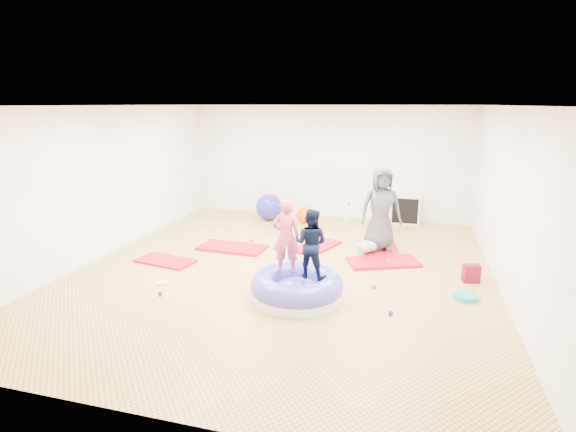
# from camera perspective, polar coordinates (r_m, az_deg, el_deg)

# --- Properties ---
(room) EXTENTS (7.01, 8.01, 2.81)m
(room) POSITION_cam_1_polar(r_m,az_deg,el_deg) (7.54, -0.61, 3.15)
(room) COLOR tan
(room) RESTS_ON ground
(gym_mat_front_left) EXTENTS (1.16, 0.72, 0.05)m
(gym_mat_front_left) POSITION_cam_1_polar(r_m,az_deg,el_deg) (8.59, -15.28, -5.52)
(gym_mat_front_left) COLOR #A80100
(gym_mat_front_left) RESTS_ON ground
(gym_mat_mid_left) EXTENTS (1.35, 0.73, 0.05)m
(gym_mat_mid_left) POSITION_cam_1_polar(r_m,az_deg,el_deg) (9.09, -7.10, -3.99)
(gym_mat_mid_left) COLOR #A80100
(gym_mat_mid_left) RESTS_ON ground
(gym_mat_center_back) EXTENTS (0.90, 1.22, 0.05)m
(gym_mat_center_back) POSITION_cam_1_polar(r_m,az_deg,el_deg) (9.11, 3.66, -3.89)
(gym_mat_center_back) COLOR #A80100
(gym_mat_center_back) RESTS_ON ground
(gym_mat_right) EXTENTS (1.41, 1.07, 0.05)m
(gym_mat_right) POSITION_cam_1_polar(r_m,az_deg,el_deg) (8.40, 12.00, -5.74)
(gym_mat_right) COLOR #A80100
(gym_mat_right) RESTS_ON ground
(gym_mat_rear_right) EXTENTS (0.83, 1.38, 0.05)m
(gym_mat_rear_right) POSITION_cam_1_polar(r_m,az_deg,el_deg) (8.99, 11.69, -4.38)
(gym_mat_rear_right) COLOR #A80100
(gym_mat_rear_right) RESTS_ON ground
(inflatable_cushion) EXTENTS (1.39, 1.39, 0.44)m
(inflatable_cushion) POSITION_cam_1_polar(r_m,az_deg,el_deg) (6.76, 1.12, -9.08)
(inflatable_cushion) COLOR white
(inflatable_cushion) RESTS_ON ground
(child_pink) EXTENTS (0.46, 0.35, 1.12)m
(child_pink) POSITION_cam_1_polar(r_m,az_deg,el_deg) (6.66, -0.25, -2.22)
(child_pink) COLOR #D84062
(child_pink) RESTS_ON inflatable_cushion
(child_navy) EXTENTS (0.54, 0.45, 1.03)m
(child_navy) POSITION_cam_1_polar(r_m,az_deg,el_deg) (6.49, 2.92, -3.09)
(child_navy) COLOR black
(child_navy) RESTS_ON inflatable_cushion
(adult_caregiver) EXTENTS (0.92, 0.74, 1.62)m
(adult_caregiver) POSITION_cam_1_polar(r_m,az_deg,el_deg) (8.84, 11.72, 0.94)
(adult_caregiver) COLOR #413F4B
(adult_caregiver) RESTS_ON gym_mat_rear_right
(infant) EXTENTS (0.39, 0.40, 0.23)m
(infant) POSITION_cam_1_polar(r_m,az_deg,el_deg) (8.73, 9.95, -3.86)
(infant) COLOR #91A9D1
(infant) RESTS_ON gym_mat_rear_right
(ball_pit_balls) EXTENTS (4.39, 3.35, 0.07)m
(ball_pit_balls) POSITION_cam_1_polar(r_m,az_deg,el_deg) (8.27, 1.52, -5.66)
(ball_pit_balls) COLOR #ECF931
(ball_pit_balls) RESTS_ON ground
(exercise_ball_blue) EXTENTS (0.65, 0.65, 0.65)m
(exercise_ball_blue) POSITION_cam_1_polar(r_m,az_deg,el_deg) (11.19, -2.42, 1.13)
(exercise_ball_blue) COLOR #2223A0
(exercise_ball_blue) RESTS_ON ground
(exercise_ball_orange) EXTENTS (0.40, 0.40, 0.40)m
(exercise_ball_orange) POSITION_cam_1_polar(r_m,az_deg,el_deg) (10.94, 2.16, 0.16)
(exercise_ball_orange) COLOR #DF4A04
(exercise_ball_orange) RESTS_ON ground
(infant_play_gym) EXTENTS (0.74, 0.70, 0.57)m
(infant_play_gym) POSITION_cam_1_polar(r_m,az_deg,el_deg) (10.64, 9.22, 0.57)
(infant_play_gym) COLOR silver
(infant_play_gym) RESTS_ON ground
(cube_shelf) EXTENTS (0.70, 0.34, 0.70)m
(cube_shelf) POSITION_cam_1_polar(r_m,az_deg,el_deg) (11.18, 14.65, 0.79)
(cube_shelf) COLOR silver
(cube_shelf) RESTS_ON ground
(balance_disc) EXTENTS (0.36, 0.36, 0.08)m
(balance_disc) POSITION_cam_1_polar(r_m,az_deg,el_deg) (7.28, 21.61, -9.48)
(balance_disc) COLOR teal
(balance_disc) RESTS_ON ground
(backpack) EXTENTS (0.29, 0.22, 0.30)m
(backpack) POSITION_cam_1_polar(r_m,az_deg,el_deg) (7.93, 22.24, -6.78)
(backpack) COLOR #B6092B
(backpack) RESTS_ON ground
(yellow_toy) EXTENTS (0.19, 0.19, 0.03)m
(yellow_toy) POSITION_cam_1_polar(r_m,az_deg,el_deg) (7.61, -15.64, -8.17)
(yellow_toy) COLOR #ECF931
(yellow_toy) RESTS_ON ground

